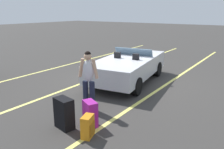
{
  "coord_description": "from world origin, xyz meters",
  "views": [
    {
      "loc": [
        -7.46,
        -4.42,
        2.68
      ],
      "look_at": [
        -1.75,
        -0.45,
        0.75
      ],
      "focal_mm": 37.06,
      "sensor_mm": 36.0,
      "label": 1
    }
  ],
  "objects_px": {
    "traveler_person": "(88,78)",
    "convertible_car": "(130,66)",
    "suitcase_small_carryon": "(88,127)",
    "suitcase_large_black": "(64,113)",
    "suitcase_medium_bright": "(90,114)"
  },
  "relations": [
    {
      "from": "convertible_car",
      "to": "suitcase_small_carryon",
      "type": "height_order",
      "value": "convertible_car"
    },
    {
      "from": "traveler_person",
      "to": "suitcase_large_black",
      "type": "bearing_deg",
      "value": 176.39
    },
    {
      "from": "convertible_car",
      "to": "traveler_person",
      "type": "height_order",
      "value": "traveler_person"
    },
    {
      "from": "suitcase_large_black",
      "to": "suitcase_small_carryon",
      "type": "xyz_separation_m",
      "value": [
        -0.0,
        -0.72,
        -0.12
      ]
    },
    {
      "from": "convertible_car",
      "to": "suitcase_large_black",
      "type": "bearing_deg",
      "value": -179.11
    },
    {
      "from": "traveler_person",
      "to": "convertible_car",
      "type": "bearing_deg",
      "value": -5.29
    },
    {
      "from": "traveler_person",
      "to": "suitcase_medium_bright",
      "type": "bearing_deg",
      "value": -152.18
    },
    {
      "from": "convertible_car",
      "to": "traveler_person",
      "type": "bearing_deg",
      "value": -179.56
    },
    {
      "from": "suitcase_medium_bright",
      "to": "traveler_person",
      "type": "bearing_deg",
      "value": 67.98
    },
    {
      "from": "suitcase_small_carryon",
      "to": "traveler_person",
      "type": "bearing_deg",
      "value": 110.53
    },
    {
      "from": "suitcase_medium_bright",
      "to": "suitcase_small_carryon",
      "type": "relative_size",
      "value": 1.24
    },
    {
      "from": "suitcase_medium_bright",
      "to": "traveler_person",
      "type": "relative_size",
      "value": 0.38
    },
    {
      "from": "convertible_car",
      "to": "suitcase_medium_bright",
      "type": "relative_size",
      "value": 7.02
    },
    {
      "from": "convertible_car",
      "to": "suitcase_large_black",
      "type": "relative_size",
      "value": 5.88
    },
    {
      "from": "suitcase_large_black",
      "to": "suitcase_medium_bright",
      "type": "bearing_deg",
      "value": -32.62
    }
  ]
}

